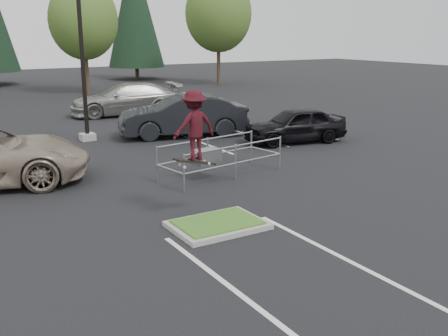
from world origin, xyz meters
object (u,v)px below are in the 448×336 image
conif_c (134,8)px  car_r_charc (183,115)px  decid_c (83,22)px  car_far_silver (127,99)px  car_r_black (296,125)px  skateboarder (194,126)px  decid_d (218,16)px  cart_corral (210,156)px  light_pole (81,32)px

conif_c → car_r_charc: (-9.50, -28.81, -5.91)m
decid_c → car_far_silver: (-1.35, -11.83, -4.36)m
car_r_black → skateboarder: bearing=-43.0°
decid_d → car_r_black: (-9.99, -23.33, -5.17)m
car_r_charc → skateboarder: bearing=-9.5°
decid_d → cart_corral: (-15.95, -26.41, -5.18)m
conif_c → skateboarder: bearing=-110.1°
light_pole → car_r_charc: (4.00, -1.31, -3.62)m
cart_corral → car_r_black: car_r_black is taller
decid_c → car_r_charc: decid_c is taller
conif_c → car_r_charc: 30.91m
conif_c → car_r_charc: size_ratio=2.19×
decid_c → car_r_charc: size_ratio=1.47×
decid_d → car_r_charc: 24.34m
conif_c → car_r_charc: conif_c is taller
conif_c → skateboarder: (-14.07, -38.50, -4.51)m
decid_c → car_far_silver: decid_c is taller
decid_d → car_far_silver: 18.86m
light_pole → decid_c: size_ratio=1.21×
car_r_black → decid_d: bearing=167.2°
light_pole → car_r_black: (7.50, -5.00, -3.81)m
decid_c → skateboarder: decid_c is taller
light_pole → cart_corral: (1.54, -8.08, -3.83)m
car_r_charc → decid_d: bearing=161.3°
car_r_black → decid_c: bearing=-164.6°
light_pole → skateboarder: 11.24m
cart_corral → light_pole: bearing=91.5°
car_far_silver → car_r_charc: bearing=8.3°
light_pole → cart_corral: light_pole is taller
cart_corral → skateboarder: skateboarder is taller
cart_corral → car_far_silver: 14.31m
conif_c → cart_corral: (-11.96, -35.58, -6.12)m
skateboarder → light_pole: bearing=-95.1°
decid_c → skateboarder: (-6.06, -28.83, -2.91)m
light_pole → decid_c: light_pole is taller
decid_d → light_pole: bearing=-133.7°
decid_d → car_r_black: 25.90m
light_pole → conif_c: size_ratio=0.81×
light_pole → conif_c: conif_c is taller
car_far_silver → conif_c: bearing=165.8°
decid_d → car_r_black: size_ratio=2.16×
light_pole → car_far_silver: light_pole is taller
skateboarder → car_far_silver: skateboarder is taller
skateboarder → car_r_charc: 10.80m
car_r_black → cart_corral: bearing=-52.3°
car_r_black → conif_c: bearing=179.9°
decid_d → cart_corral: 31.28m
car_r_black → car_r_charc: bearing=-126.1°
cart_corral → car_far_silver: bearing=70.2°
conif_c → decid_d: bearing=-66.5°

